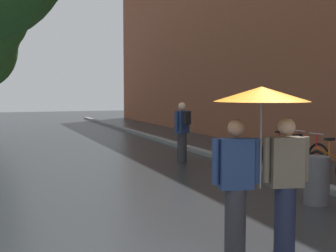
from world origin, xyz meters
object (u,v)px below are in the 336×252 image
(parked_bicycle_3, at_px, (303,157))
(litter_bin, at_px, (317,180))
(couple_under_umbrella, at_px, (261,141))
(parked_bicycle_4, at_px, (285,152))
(pedestrian_walking_midground, at_px, (182,131))
(parked_bicycle_2, at_px, (336,164))

(parked_bicycle_3, distance_m, litter_bin, 3.14)
(parked_bicycle_3, relative_size, couple_under_umbrella, 0.57)
(parked_bicycle_4, xyz_separation_m, couple_under_umbrella, (-4.09, -5.18, 1.01))
(litter_bin, height_order, pedestrian_walking_midground, pedestrian_walking_midground)
(parked_bicycle_4, bearing_deg, litter_bin, -117.93)
(parked_bicycle_3, bearing_deg, parked_bicycle_2, -85.96)
(parked_bicycle_2, bearing_deg, couple_under_umbrella, -141.25)
(parked_bicycle_2, height_order, pedestrian_walking_midground, pedestrian_walking_midground)
(litter_bin, bearing_deg, parked_bicycle_3, 56.35)
(couple_under_umbrella, height_order, pedestrian_walking_midground, couple_under_umbrella)
(parked_bicycle_3, height_order, parked_bicycle_4, same)
(parked_bicycle_2, bearing_deg, parked_bicycle_3, 94.04)
(couple_under_umbrella, xyz_separation_m, pedestrian_walking_midground, (1.82, 6.74, -0.50))
(parked_bicycle_4, bearing_deg, couple_under_umbrella, -128.28)
(litter_bin, distance_m, pedestrian_walking_midground, 5.09)
(parked_bicycle_3, relative_size, litter_bin, 1.36)
(parked_bicycle_3, bearing_deg, litter_bin, -123.65)
(parked_bicycle_4, xyz_separation_m, pedestrian_walking_midground, (-2.27, 1.56, 0.51))
(litter_bin, bearing_deg, couple_under_umbrella, -142.97)
(parked_bicycle_3, distance_m, pedestrian_walking_midground, 3.29)
(parked_bicycle_4, height_order, couple_under_umbrella, couple_under_umbrella)
(parked_bicycle_2, xyz_separation_m, litter_bin, (-1.81, -1.56, 0.05))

